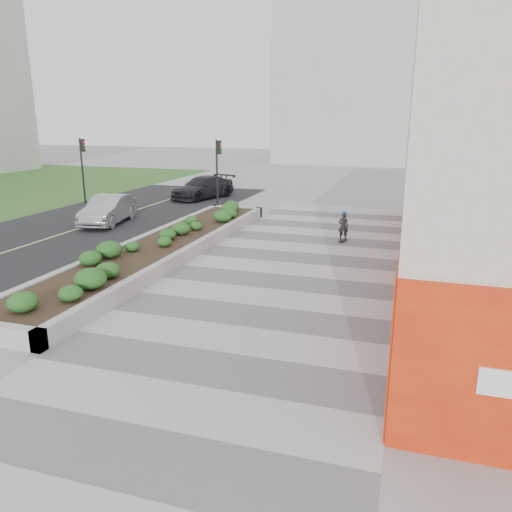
# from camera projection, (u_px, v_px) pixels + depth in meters

# --- Properties ---
(ground) EXTENTS (160.00, 160.00, 0.00)m
(ground) POSITION_uv_depth(u_px,v_px,m) (228.00, 342.00, 12.49)
(ground) COLOR gray
(ground) RESTS_ON ground
(walkway) EXTENTS (8.00, 36.00, 0.01)m
(walkway) POSITION_uv_depth(u_px,v_px,m) (263.00, 301.00, 15.24)
(walkway) COLOR #A8A8AD
(walkway) RESTS_ON ground
(building) EXTENTS (6.04, 24.08, 8.00)m
(building) POSITION_uv_depth(u_px,v_px,m) (501.00, 160.00, 17.64)
(building) COLOR #C0B2A4
(building) RESTS_ON ground
(planter) EXTENTS (3.00, 18.00, 0.90)m
(planter) POSITION_uv_depth(u_px,v_px,m) (163.00, 245.00, 20.41)
(planter) COLOR #9E9EA0
(planter) RESTS_ON ground
(street) EXTENTS (10.00, 40.00, 0.00)m
(street) POSITION_uv_depth(u_px,v_px,m) (34.00, 243.00, 22.42)
(street) COLOR black
(street) RESTS_ON ground
(traffic_signal_near) EXTENTS (0.33, 0.28, 4.20)m
(traffic_signal_near) POSITION_uv_depth(u_px,v_px,m) (218.00, 164.00, 29.94)
(traffic_signal_near) COLOR black
(traffic_signal_near) RESTS_ON ground
(traffic_signal_far) EXTENTS (0.33, 0.28, 4.20)m
(traffic_signal_far) POSITION_uv_depth(u_px,v_px,m) (83.00, 161.00, 32.16)
(traffic_signal_far) COLOR black
(traffic_signal_far) RESTS_ON ground
(distant_bldg_north_l) EXTENTS (16.00, 12.00, 20.00)m
(distant_bldg_north_l) POSITION_uv_depth(u_px,v_px,m) (346.00, 80.00, 61.83)
(distant_bldg_north_l) COLOR #ADAAA3
(distant_bldg_north_l) RESTS_ON ground
(manhole_cover) EXTENTS (0.44, 0.44, 0.01)m
(manhole_cover) POSITION_uv_depth(u_px,v_px,m) (279.00, 303.00, 15.10)
(manhole_cover) COLOR #595654
(manhole_cover) RESTS_ON ground
(skateboarder) EXTENTS (0.47, 0.75, 1.42)m
(skateboarder) POSITION_uv_depth(u_px,v_px,m) (343.00, 226.00, 22.45)
(skateboarder) COLOR beige
(skateboarder) RESTS_ON ground
(car_silver) EXTENTS (2.42, 4.75, 1.49)m
(car_silver) POSITION_uv_depth(u_px,v_px,m) (108.00, 210.00, 26.35)
(car_silver) COLOR #9D9EA4
(car_silver) RESTS_ON ground
(car_dark) EXTENTS (3.60, 5.62, 1.52)m
(car_dark) POSITION_uv_depth(u_px,v_px,m) (203.00, 188.00, 34.83)
(car_dark) COLOR black
(car_dark) RESTS_ON ground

